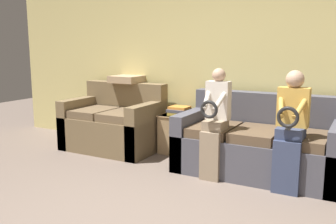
# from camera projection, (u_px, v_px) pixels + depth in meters

# --- Properties ---
(wall_back) EXTENTS (7.77, 0.06, 2.55)m
(wall_back) POSITION_uv_depth(u_px,v_px,m) (240.00, 62.00, 4.92)
(wall_back) COLOR #DBCC7F
(wall_back) RESTS_ON ground_plane
(couch_main) EXTENTS (1.86, 0.95, 0.91)m
(couch_main) POSITION_uv_depth(u_px,v_px,m) (259.00, 146.00, 4.40)
(couch_main) COLOR #4C4C56
(couch_main) RESTS_ON ground_plane
(couch_side) EXTENTS (1.33, 0.88, 0.95)m
(couch_side) POSITION_uv_depth(u_px,v_px,m) (114.00, 125.00, 5.43)
(couch_side) COLOR brown
(couch_side) RESTS_ON ground_plane
(child_left_seated) EXTENTS (0.27, 0.37, 1.24)m
(child_left_seated) POSITION_uv_depth(u_px,v_px,m) (215.00, 119.00, 4.19)
(child_left_seated) COLOR gray
(child_left_seated) RESTS_ON ground_plane
(child_right_seated) EXTENTS (0.32, 0.38, 1.24)m
(child_right_seated) POSITION_uv_depth(u_px,v_px,m) (291.00, 125.00, 3.81)
(child_right_seated) COLOR #384260
(child_right_seated) RESTS_ON ground_plane
(side_shelf) EXTENTS (0.48, 0.43, 0.54)m
(side_shelf) POSITION_uv_depth(u_px,v_px,m) (179.00, 133.00, 5.22)
(side_shelf) COLOR tan
(side_shelf) RESTS_ON ground_plane
(book_stack) EXTENTS (0.26, 0.31, 0.12)m
(book_stack) POSITION_uv_depth(u_px,v_px,m) (179.00, 111.00, 5.16)
(book_stack) COLOR gold
(book_stack) RESTS_ON side_shelf
(throw_pillow) EXTENTS (0.43, 0.43, 0.10)m
(throw_pillow) POSITION_uv_depth(u_px,v_px,m) (127.00, 79.00, 5.57)
(throw_pillow) COLOR tan
(throw_pillow) RESTS_ON couch_side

